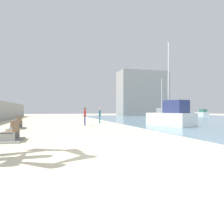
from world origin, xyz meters
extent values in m
plane|color=beige|center=(0.00, 18.00, 0.00)|extent=(120.00, 120.00, 0.00)
cube|color=gray|center=(-2.93, 3.64, 0.25)|extent=(0.61, 0.22, 0.50)
cube|color=gray|center=(-2.90, 5.04, 0.25)|extent=(0.61, 0.22, 0.50)
cube|color=brown|center=(-2.91, 4.34, 0.45)|extent=(0.54, 1.61, 0.06)
cube|color=brown|center=(-2.68, 4.33, 0.73)|extent=(0.21, 1.60, 0.50)
cube|color=gray|center=(-2.91, 4.34, 0.04)|extent=(1.16, 2.13, 0.08)
cube|color=gray|center=(-3.69, 11.03, 0.25)|extent=(0.61, 0.25, 0.50)
cube|color=gray|center=(-3.58, 12.43, 0.25)|extent=(0.61, 0.25, 0.50)
cube|color=brown|center=(-3.63, 11.73, 0.45)|extent=(0.62, 1.63, 0.06)
cube|color=brown|center=(-3.40, 11.71, 0.73)|extent=(0.29, 1.61, 0.50)
cube|color=gray|center=(-3.63, 11.73, 0.04)|extent=(1.26, 2.18, 0.08)
cylinder|color=navy|center=(2.08, 14.15, 0.43)|extent=(0.12, 0.12, 0.86)
cylinder|color=navy|center=(2.05, 14.03, 0.43)|extent=(0.12, 0.12, 0.86)
cube|color=#B22D33|center=(2.06, 14.09, 1.16)|extent=(0.25, 0.35, 0.61)
sphere|color=brown|center=(2.06, 14.09, 1.62)|extent=(0.23, 0.23, 0.23)
cylinder|color=#B22D33|center=(2.12, 14.30, 1.19)|extent=(0.09, 0.09, 0.55)
cylinder|color=#B22D33|center=(2.01, 13.88, 1.19)|extent=(0.09, 0.09, 0.55)
cylinder|color=teal|center=(4.11, 17.07, 0.42)|extent=(0.12, 0.12, 0.84)
cylinder|color=teal|center=(4.16, 17.19, 0.42)|extent=(0.12, 0.12, 0.84)
cube|color=teal|center=(4.13, 17.13, 1.14)|extent=(0.29, 0.37, 0.59)
sphere|color=tan|center=(4.13, 17.13, 1.58)|extent=(0.23, 0.23, 0.23)
cylinder|color=teal|center=(4.05, 16.93, 1.17)|extent=(0.09, 0.09, 0.54)
cylinder|color=teal|center=(4.22, 17.34, 1.17)|extent=(0.09, 0.09, 0.54)
cube|color=white|center=(35.67, 42.43, 0.47)|extent=(2.16, 4.64, 0.86)
cube|color=#337060|center=(35.57, 41.77, 1.28)|extent=(1.34, 2.10, 0.78)
cube|color=white|center=(9.25, 10.94, 0.63)|extent=(3.16, 4.71, 1.17)
cube|color=navy|center=(9.45, 10.32, 1.77)|extent=(1.87, 2.23, 1.11)
cylinder|color=silver|center=(9.18, 11.14, 4.38)|extent=(0.12, 0.12, 6.34)
cube|color=black|center=(17.76, 29.19, 0.53)|extent=(5.56, 7.49, 0.99)
cube|color=white|center=(17.13, 28.19, 1.38)|extent=(2.78, 3.51, 0.71)
cylinder|color=silver|center=(17.98, 29.52, 4.03)|extent=(0.12, 0.12, 6.00)
cube|color=#9E9E99|center=(21.18, 46.00, 5.49)|extent=(12.00, 6.00, 10.97)
camera|label=1|loc=(-1.07, -7.50, 1.49)|focal=36.90mm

